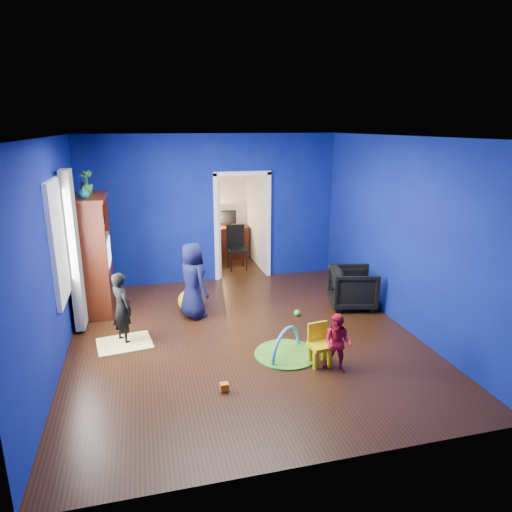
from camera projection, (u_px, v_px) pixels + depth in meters
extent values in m
cube|color=black|center=(244.00, 337.00, 6.81)|extent=(5.00, 5.50, 0.01)
cube|color=white|center=(242.00, 137.00, 6.00)|extent=(5.00, 5.50, 0.01)
cube|color=navy|center=(213.00, 209.00, 8.97)|extent=(5.00, 0.02, 2.90)
cube|color=navy|center=(314.00, 322.00, 3.84)|extent=(5.00, 0.02, 2.90)
cube|color=navy|center=(52.00, 255.00, 5.82)|extent=(0.02, 5.50, 2.90)
cube|color=navy|center=(402.00, 233.00, 6.99)|extent=(0.02, 5.50, 2.90)
imported|color=black|center=(353.00, 288.00, 7.87)|extent=(0.92, 0.91, 0.70)
imported|color=black|center=(122.00, 308.00, 6.52)|extent=(0.43, 0.46, 1.06)
imported|color=#101B3D|center=(193.00, 281.00, 7.37)|extent=(0.64, 0.73, 1.26)
imported|color=red|center=(338.00, 343.00, 5.78)|extent=(0.48, 0.47, 0.77)
imported|color=#0D676F|center=(83.00, 193.00, 6.99)|extent=(0.21, 0.21, 0.19)
imported|color=#33812F|center=(86.00, 182.00, 7.44)|extent=(0.27, 0.27, 0.38)
cube|color=#3F140A|center=(92.00, 255.00, 7.56)|extent=(0.58, 1.14, 1.96)
cube|color=silver|center=(94.00, 252.00, 7.56)|extent=(0.46, 0.70, 0.54)
cube|color=#F2E07A|center=(125.00, 344.00, 6.57)|extent=(0.83, 0.70, 0.03)
sphere|color=yellow|center=(189.00, 301.00, 7.71)|extent=(0.38, 0.38, 0.38)
cube|color=yellow|center=(320.00, 347.00, 5.97)|extent=(0.32, 0.32, 0.50)
cylinder|color=#3A9321|center=(286.00, 354.00, 6.28)|extent=(0.87, 0.87, 0.02)
torus|color=#3F8CD8|center=(286.00, 353.00, 6.28)|extent=(0.60, 0.58, 0.78)
cube|color=white|center=(57.00, 241.00, 6.12)|extent=(0.03, 0.95, 1.55)
cube|color=slate|center=(74.00, 251.00, 6.74)|extent=(0.14, 0.42, 2.40)
cube|color=white|center=(242.00, 228.00, 9.22)|extent=(1.16, 0.10, 2.10)
cube|color=#3D140A|center=(229.00, 242.00, 10.81)|extent=(0.88, 0.44, 0.75)
cube|color=black|center=(227.00, 217.00, 10.76)|extent=(0.40, 0.05, 0.32)
sphere|color=#FFD88C|center=(216.00, 219.00, 10.65)|extent=(0.14, 0.14, 0.14)
cube|color=black|center=(237.00, 249.00, 9.89)|extent=(0.40, 0.40, 0.92)
cube|color=white|center=(227.00, 172.00, 10.46)|extent=(0.88, 0.24, 0.04)
cube|color=red|center=(325.00, 332.00, 6.85)|extent=(0.10, 0.08, 0.10)
sphere|color=#29A3EA|center=(339.00, 308.00, 7.74)|extent=(0.11, 0.11, 0.11)
cube|color=orange|center=(224.00, 387.00, 5.42)|extent=(0.10, 0.08, 0.10)
sphere|color=green|center=(297.00, 313.00, 7.56)|extent=(0.11, 0.11, 0.11)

